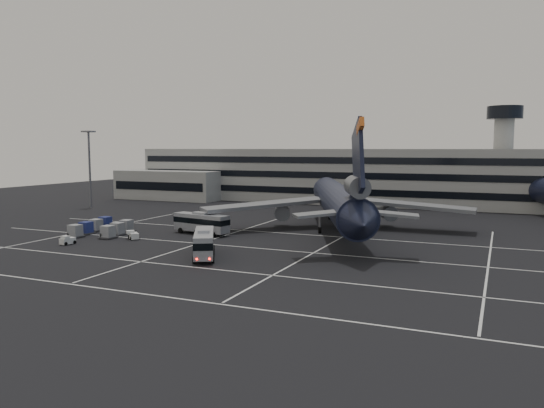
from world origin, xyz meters
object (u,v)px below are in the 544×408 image
at_px(tug_a, 67,240).
at_px(uld_cluster, 102,228).
at_px(bus_far, 201,222).
at_px(trijet_main, 338,201).
at_px(bus_near, 204,242).

height_order(tug_a, uld_cluster, uld_cluster).
xyz_separation_m(bus_far, uld_cluster, (-15.42, -6.10, -1.01)).
relative_size(trijet_main, bus_far, 5.15).
height_order(bus_far, tug_a, bus_far).
xyz_separation_m(trijet_main, bus_far, (-20.02, -11.43, -3.23)).
bearing_deg(tug_a, bus_near, 7.93).
xyz_separation_m(trijet_main, tug_a, (-33.29, -27.49, -4.65)).
bearing_deg(bus_far, bus_near, -136.16).
distance_m(bus_near, tug_a, 23.33).
xyz_separation_m(bus_near, tug_a, (-23.29, -0.16, -1.43)).
relative_size(bus_near, tug_a, 4.58).
distance_m(trijet_main, uld_cluster, 39.76).
height_order(trijet_main, bus_near, trijet_main).
distance_m(bus_far, tug_a, 20.88).
xyz_separation_m(bus_far, tug_a, (-13.27, -16.06, -1.42)).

